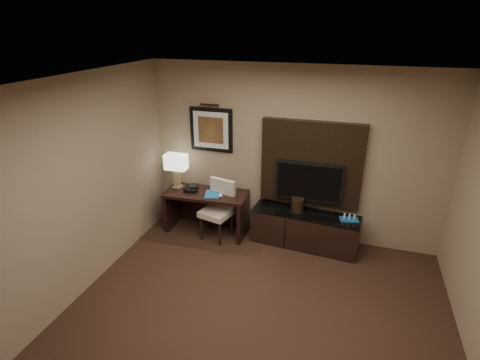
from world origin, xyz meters
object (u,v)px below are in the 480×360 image
at_px(tv, 309,182).
at_px(desk_chair, 216,212).
at_px(table_lamp, 177,172).
at_px(desk, 207,212).
at_px(credenza, 305,229).
at_px(minibar_tray, 349,217).
at_px(desk_phone, 191,188).
at_px(ice_bucket, 297,205).

distance_m(tv, desk_chair, 1.52).
relative_size(desk_chair, table_lamp, 1.77).
relative_size(desk, credenza, 0.81).
xyz_separation_m(desk_chair, minibar_tray, (2.01, 0.17, 0.15)).
xyz_separation_m(tv, desk_phone, (-1.85, -0.20, -0.26)).
bearing_deg(desk, tv, 3.53).
height_order(desk_chair, ice_bucket, desk_chair).
bearing_deg(desk, table_lamp, 170.36).
bearing_deg(table_lamp, desk_phone, -14.51).
distance_m(tv, desk_phone, 1.88).
distance_m(credenza, minibar_tray, 0.71).
distance_m(desk, table_lamp, 0.81).
distance_m(ice_bucket, minibar_tray, 0.77).
relative_size(table_lamp, minibar_tray, 1.97).
distance_m(desk_chair, table_lamp, 0.93).
height_order(desk, table_lamp, table_lamp).
bearing_deg(desk_phone, credenza, -9.79).
bearing_deg(tv, minibar_tray, -14.29).
height_order(desk_phone, minibar_tray, desk_phone).
distance_m(desk_chair, minibar_tray, 2.02).
relative_size(desk, table_lamp, 2.54).
distance_m(credenza, tv, 0.75).
distance_m(table_lamp, minibar_tray, 2.78).
bearing_deg(desk_chair, desk_phone, 178.25).
xyz_separation_m(desk, desk_phone, (-0.25, -0.01, 0.40)).
height_order(ice_bucket, minibar_tray, ice_bucket).
bearing_deg(credenza, table_lamp, -175.72).
bearing_deg(desk_phone, desk_chair, -27.19).
bearing_deg(ice_bucket, desk, -177.02).
height_order(desk, desk_chair, desk_chair).
height_order(credenza, desk_phone, desk_phone).
bearing_deg(tv, desk, -173.20).
relative_size(credenza, ice_bucket, 7.48).
bearing_deg(desk_chair, credenza, 21.78).
relative_size(desk_phone, ice_bucket, 0.97).
distance_m(credenza, table_lamp, 2.23).
bearing_deg(credenza, ice_bucket, 173.88).
height_order(credenza, tv, tv).
xyz_separation_m(credenza, minibar_tray, (0.63, -0.02, 0.33)).
bearing_deg(table_lamp, ice_bucket, 0.50).
distance_m(desk_phone, minibar_tray, 2.49).
xyz_separation_m(credenza, table_lamp, (-2.13, 0.01, 0.69)).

